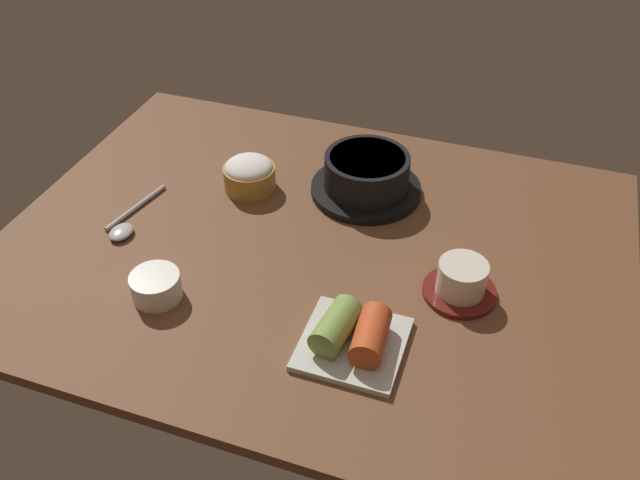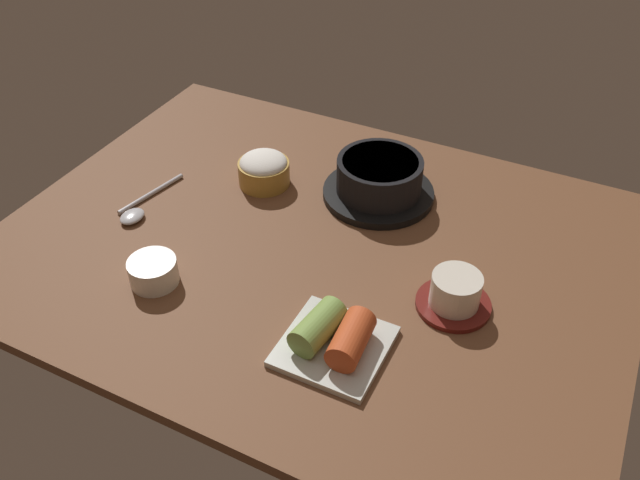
% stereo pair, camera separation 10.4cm
% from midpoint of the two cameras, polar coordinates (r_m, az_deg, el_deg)
% --- Properties ---
extents(dining_table, '(1.00, 0.76, 0.02)m').
position_cam_midpoint_polar(dining_table, '(1.09, -3.39, -0.87)').
color(dining_table, brown).
rests_on(dining_table, ground).
extents(stone_pot, '(0.20, 0.20, 0.07)m').
position_cam_midpoint_polar(stone_pot, '(1.17, 1.44, 5.41)').
color(stone_pot, black).
rests_on(stone_pot, dining_table).
extents(rice_bowl, '(0.09, 0.09, 0.06)m').
position_cam_midpoint_polar(rice_bowl, '(1.20, -8.54, 5.50)').
color(rice_bowl, '#B78C38').
rests_on(rice_bowl, dining_table).
extents(tea_cup_with_saucer, '(0.11, 0.11, 0.06)m').
position_cam_midpoint_polar(tea_cup_with_saucer, '(0.99, 9.02, -3.59)').
color(tea_cup_with_saucer, maroon).
rests_on(tea_cup_with_saucer, dining_table).
extents(kimchi_plate, '(0.14, 0.14, 0.05)m').
position_cam_midpoint_polar(kimchi_plate, '(0.91, -0.48, -8.30)').
color(kimchi_plate, silver).
rests_on(kimchi_plate, dining_table).
extents(side_bowl_near, '(0.07, 0.07, 0.04)m').
position_cam_midpoint_polar(side_bowl_near, '(1.02, -16.67, -3.88)').
color(side_bowl_near, white).
rests_on(side_bowl_near, dining_table).
extents(spoon, '(0.05, 0.17, 0.01)m').
position_cam_midpoint_polar(spoon, '(1.17, -18.67, 1.18)').
color(spoon, '#B7B7BC').
rests_on(spoon, dining_table).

